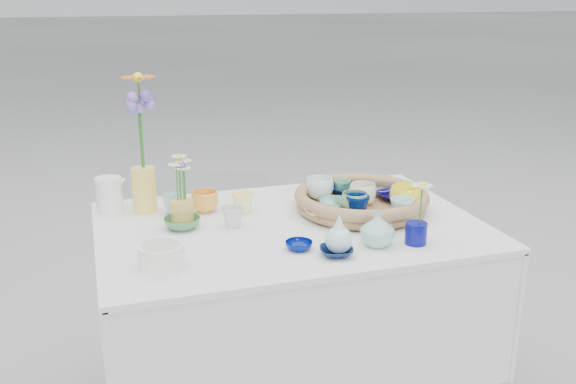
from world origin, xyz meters
name	(u,v)px	position (x,y,z in m)	size (l,w,h in m)	color
wicker_tray	(361,200)	(0.28, 0.05, 0.80)	(0.47, 0.47, 0.08)	brown
tray_ceramic_0	(345,189)	(0.28, 0.20, 0.80)	(0.13, 0.13, 0.03)	navy
tray_ceramic_1	(394,196)	(0.42, 0.08, 0.80)	(0.12, 0.12, 0.03)	#0B0244
tray_ceramic_2	(406,199)	(0.41, -0.04, 0.83)	(0.11, 0.11, 0.09)	yellow
tray_ceramic_3	(351,203)	(0.24, 0.06, 0.80)	(0.10, 0.10, 0.03)	#388145
tray_ceramic_4	(355,203)	(0.23, -0.02, 0.82)	(0.09, 0.09, 0.07)	#74A778
tray_ceramic_5	(334,204)	(0.18, 0.05, 0.80)	(0.11, 0.11, 0.03)	#7CBCB5
tray_ceramic_6	(320,188)	(0.17, 0.17, 0.82)	(0.10, 0.10, 0.08)	white
tray_ceramic_7	(363,194)	(0.29, 0.07, 0.82)	(0.10, 0.10, 0.08)	#F6E3D0
tray_ceramic_8	(380,190)	(0.41, 0.16, 0.80)	(0.11, 0.11, 0.03)	#779CDF
tray_ceramic_9	(358,206)	(0.22, -0.05, 0.82)	(0.08, 0.08, 0.07)	#00155C
tray_ceramic_10	(321,212)	(0.11, -0.01, 0.80)	(0.11, 0.11, 0.03)	#DEB27A
tray_ceramic_11	(402,209)	(0.35, -0.12, 0.82)	(0.08, 0.08, 0.07)	#A5E5E0
tray_ceramic_12	(342,188)	(0.26, 0.19, 0.81)	(0.06, 0.06, 0.06)	#58A87B
loose_ceramic_0	(205,201)	(-0.25, 0.21, 0.80)	(0.10, 0.10, 0.08)	#F3A437
loose_ceramic_1	(243,202)	(-0.12, 0.16, 0.80)	(0.08, 0.08, 0.07)	#FFFE93
loose_ceramic_2	(182,223)	(-0.35, 0.06, 0.78)	(0.12, 0.12, 0.04)	#3F7F47
loose_ceramic_3	(233,217)	(-0.19, 0.03, 0.80)	(0.07, 0.07, 0.07)	silver
loose_ceramic_4	(299,246)	(-0.04, -0.22, 0.78)	(0.08, 0.08, 0.03)	#00106D
loose_ceramic_5	(173,204)	(-0.36, 0.22, 0.80)	(0.07, 0.07, 0.07)	#93C0BE
loose_ceramic_6	(336,252)	(0.05, -0.30, 0.78)	(0.10, 0.10, 0.02)	#0C1A3F
fluted_bowl	(161,256)	(-0.45, -0.23, 0.80)	(0.13, 0.13, 0.07)	white
bud_vase_paleblue	(339,233)	(0.06, -0.28, 0.83)	(0.08, 0.08, 0.13)	silver
bud_vase_seafoam	(378,229)	(0.20, -0.26, 0.82)	(0.11, 0.11, 0.11)	#8FC8BC
bud_vase_cobalt	(416,233)	(0.32, -0.28, 0.80)	(0.07, 0.07, 0.07)	#07096A
single_daisy	(421,204)	(0.33, -0.28, 0.89)	(0.08, 0.08, 0.14)	white
tall_vase_yellow	(144,190)	(-0.45, 0.27, 0.84)	(0.08, 0.08, 0.16)	#F4D654
gerbera	(141,123)	(-0.44, 0.28, 1.08)	(0.13, 0.13, 0.33)	orange
hydrangea	(140,135)	(-0.45, 0.29, 1.04)	(0.09, 0.09, 0.32)	#8B65CA
white_pitcher	(109,195)	(-0.57, 0.31, 0.83)	(0.13, 0.09, 0.12)	white
daisy_cup	(182,212)	(-0.34, 0.10, 0.81)	(0.08, 0.08, 0.08)	gold
daisy_posy	(182,177)	(-0.34, 0.11, 0.93)	(0.08, 0.08, 0.16)	white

